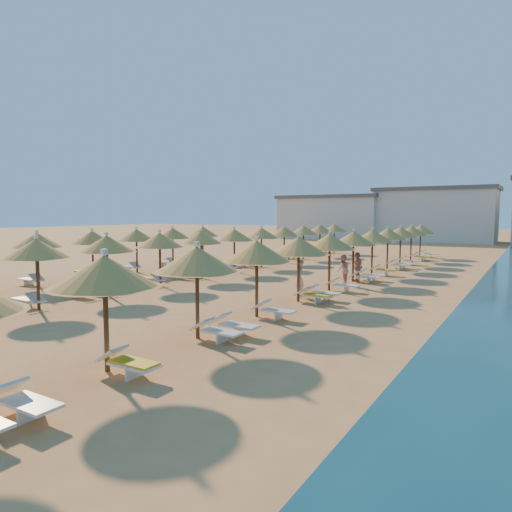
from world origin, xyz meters
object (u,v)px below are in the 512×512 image
Objects in this scene: parasol_row_east at (342,241)px; beachgoer_b at (343,270)px; beachgoer_c at (357,267)px; parasol_row_west at (219,237)px; beachgoer_a at (299,278)px.

parasol_row_east reaches higher than beachgoer_b.
beachgoer_b is (-0.16, -1.78, 0.00)m from beachgoer_c.
parasol_row_west is 24.51× the size of beachgoer_b.
parasol_row_east is 24.51× the size of beachgoer_b.
beachgoer_a is 1.03× the size of beachgoer_c.
parasol_row_east is at bearing 161.61° from beachgoer_a.
parasol_row_west is (-7.92, 0.00, 0.00)m from parasol_row_east.
beachgoer_a is 6.04m from beachgoer_c.
parasol_row_east is at bearing 0.00° from parasol_row_west.
parasol_row_west is 8.09m from beachgoer_b.
beachgoer_c is (0.61, 6.01, -0.03)m from beachgoer_a.
parasol_row_east is 24.53× the size of beachgoer_c.
beachgoer_b is (0.46, 4.22, -0.03)m from beachgoer_a.
beachgoer_c is (0.18, 1.88, -1.52)m from parasol_row_east.
parasol_row_west is 24.53× the size of beachgoer_c.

